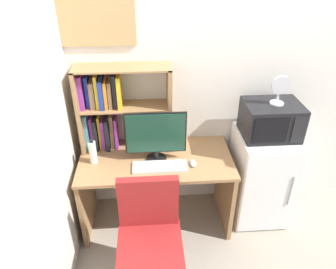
# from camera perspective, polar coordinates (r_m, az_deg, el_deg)

# --- Properties ---
(wall_back) EXTENTS (6.40, 0.04, 2.60)m
(wall_back) POSITION_cam_1_polar(r_m,az_deg,el_deg) (3.04, 23.18, 9.83)
(wall_back) COLOR silver
(wall_back) RESTS_ON ground_plane
(desk) EXTENTS (1.28, 0.64, 0.72)m
(desk) POSITION_cam_1_polar(r_m,az_deg,el_deg) (2.83, -2.09, -7.80)
(desk) COLOR #997047
(desk) RESTS_ON ground_plane
(hutch_bookshelf) EXTENTS (0.77, 0.24, 0.74)m
(hutch_bookshelf) POSITION_cam_1_polar(r_m,az_deg,el_deg) (2.70, -10.21, 4.78)
(hutch_bookshelf) COLOR #997047
(hutch_bookshelf) RESTS_ON desk
(monitor) EXTENTS (0.49, 0.17, 0.44)m
(monitor) POSITION_cam_1_polar(r_m,az_deg,el_deg) (2.55, -2.20, -0.12)
(monitor) COLOR black
(monitor) RESTS_ON desk
(keyboard) EXTENTS (0.44, 0.15, 0.02)m
(keyboard) POSITION_cam_1_polar(r_m,az_deg,el_deg) (2.58, -1.46, -5.76)
(keyboard) COLOR silver
(keyboard) RESTS_ON desk
(computer_mouse) EXTENTS (0.05, 0.10, 0.03)m
(computer_mouse) POSITION_cam_1_polar(r_m,az_deg,el_deg) (2.62, 4.50, -5.13)
(computer_mouse) COLOR silver
(computer_mouse) RESTS_ON desk
(water_bottle) EXTENTS (0.06, 0.06, 0.22)m
(water_bottle) POSITION_cam_1_polar(r_m,az_deg,el_deg) (2.66, -13.26, -3.06)
(water_bottle) COLOR silver
(water_bottle) RESTS_ON desk
(mini_fridge) EXTENTS (0.49, 0.53, 0.88)m
(mini_fridge) POSITION_cam_1_polar(r_m,az_deg,el_deg) (3.07, 16.14, -7.12)
(mini_fridge) COLOR white
(mini_fridge) RESTS_ON ground_plane
(microwave) EXTENTS (0.46, 0.36, 0.29)m
(microwave) POSITION_cam_1_polar(r_m,az_deg,el_deg) (2.76, 17.88, 2.51)
(microwave) COLOR black
(microwave) RESTS_ON mini_fridge
(desk_fan) EXTENTS (0.15, 0.11, 0.24)m
(desk_fan) POSITION_cam_1_polar(r_m,az_deg,el_deg) (2.65, 19.33, 7.74)
(desk_fan) COLOR silver
(desk_fan) RESTS_ON microwave
(desk_chair) EXTENTS (0.51, 0.51, 0.93)m
(desk_chair) POSITION_cam_1_polar(r_m,az_deg,el_deg) (2.41, -3.20, -19.65)
(desk_chair) COLOR black
(desk_chair) RESTS_ON ground_plane
(wall_corkboard) EXTENTS (0.79, 0.02, 0.51)m
(wall_corkboard) POSITION_cam_1_polar(r_m,az_deg,el_deg) (2.58, -15.25, 20.49)
(wall_corkboard) COLOR tan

